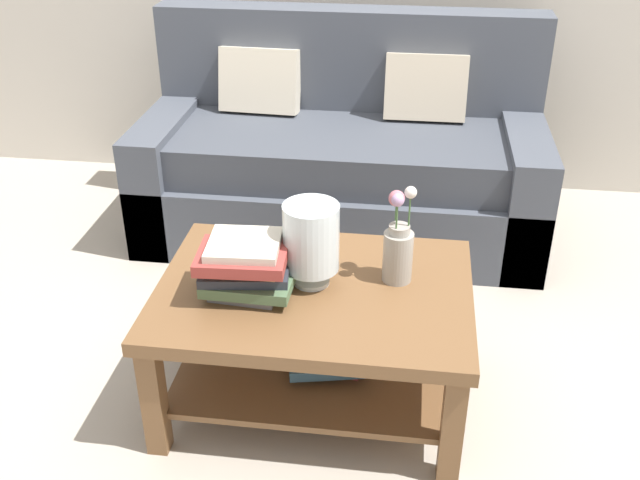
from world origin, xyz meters
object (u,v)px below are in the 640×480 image
at_px(book_stack_main, 245,267).
at_px(glass_hurricane_vase, 311,239).
at_px(flower_pitcher, 398,247).
at_px(couch, 342,161).
at_px(coffee_table, 315,320).

height_order(book_stack_main, glass_hurricane_vase, glass_hurricane_vase).
bearing_deg(book_stack_main, flower_pitcher, 17.35).
bearing_deg(couch, coffee_table, -87.79).
height_order(couch, glass_hurricane_vase, couch).
relative_size(coffee_table, glass_hurricane_vase, 3.64).
bearing_deg(coffee_table, glass_hurricane_vase, 121.15).
relative_size(glass_hurricane_vase, flower_pitcher, 0.83).
bearing_deg(book_stack_main, coffee_table, 15.95).
bearing_deg(flower_pitcher, couch, 104.36).
distance_m(coffee_table, flower_pitcher, 0.39).
distance_m(book_stack_main, flower_pitcher, 0.52).
bearing_deg(glass_hurricane_vase, coffee_table, -58.85).
xyz_separation_m(book_stack_main, flower_pitcher, (0.50, 0.16, 0.03)).
bearing_deg(coffee_table, book_stack_main, -164.05).
height_order(coffee_table, glass_hurricane_vase, glass_hurricane_vase).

